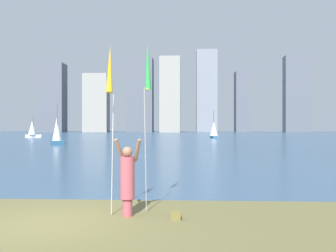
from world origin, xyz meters
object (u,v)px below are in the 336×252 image
kite_flag_left (110,74)px  sailboat_4 (214,130)px  kite_flag_right (148,70)px  person (128,178)px  sailboat_1 (57,133)px  bag (176,215)px  sailboat_2 (32,129)px

kite_flag_left → sailboat_4: (6.46, 51.19, -1.92)m
kite_flag_right → person: bearing=-117.4°
sailboat_1 → sailboat_4: size_ratio=1.00×
sailboat_1 → bag: bearing=-66.3°
kite_flag_right → sailboat_1: sailboat_1 is taller
kite_flag_left → sailboat_4: sailboat_4 is taller
bag → sailboat_2: (-25.72, 53.27, 1.33)m
sailboat_1 → sailboat_4: sailboat_4 is taller
sailboat_1 → sailboat_2: 25.42m
bag → sailboat_4: bearing=84.5°
kite_flag_left → sailboat_1: size_ratio=0.88×
sailboat_2 → sailboat_4: size_ratio=0.81×
kite_flag_right → sailboat_2: kite_flag_right is taller
kite_flag_right → sailboat_4: size_ratio=0.94×
bag → sailboat_1: 33.80m
kite_flag_left → sailboat_4: 51.63m
person → sailboat_1: 33.09m
sailboat_1 → sailboat_4: 27.60m
person → sailboat_4: sailboat_4 is taller
sailboat_1 → person: bearing=-67.9°
sailboat_1 → sailboat_2: size_ratio=1.24×
kite_flag_left → bag: size_ratio=18.28×
kite_flag_right → bag: bearing=-54.9°
kite_flag_right → sailboat_1: bearing=113.3°
person → bag: 1.40m
kite_flag_left → bag: (1.51, -0.19, -3.17)m
bag → sailboat_1: size_ratio=0.05×
person → kite_flag_left: bearing=-155.8°
person → sailboat_2: sailboat_2 is taller
person → sailboat_1: (-12.46, 30.65, 0.43)m
kite_flag_right → sailboat_2: size_ratio=1.16×
kite_flag_left → kite_flag_right: size_ratio=0.94×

